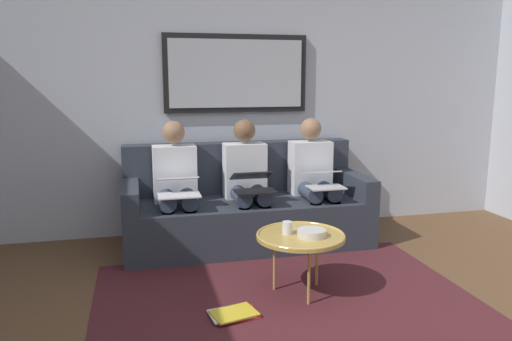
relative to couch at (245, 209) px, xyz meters
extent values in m
cube|color=#B7BCC6|center=(0.00, -0.48, 0.99)|extent=(6.00, 0.12, 2.60)
cube|color=#4C1E23|center=(0.00, 1.27, -0.31)|extent=(2.60, 1.80, 0.01)
cube|color=#2D333D|center=(0.00, 0.07, -0.10)|extent=(2.20, 0.90, 0.42)
cube|color=#2D333D|center=(0.00, -0.28, 0.35)|extent=(2.20, 0.20, 0.48)
cube|color=#2D333D|center=(-1.03, 0.07, 0.21)|extent=(0.14, 0.90, 0.20)
cube|color=#2D333D|center=(1.03, 0.07, 0.21)|extent=(0.14, 0.90, 0.20)
cube|color=black|center=(0.00, -0.39, 1.24)|extent=(1.39, 0.04, 0.74)
cube|color=#B2B7BC|center=(0.00, -0.37, 1.24)|extent=(1.29, 0.01, 0.64)
cylinder|color=tan|center=(-0.13, 1.22, 0.11)|extent=(0.62, 0.62, 0.03)
torus|color=tan|center=(-0.13, 1.22, 0.12)|extent=(0.62, 0.62, 0.02)
cylinder|color=#B28E42|center=(-0.13, 1.40, -0.11)|extent=(0.02, 0.02, 0.41)
cylinder|color=#B28E42|center=(-0.29, 1.12, -0.11)|extent=(0.02, 0.02, 0.41)
cylinder|color=#B28E42|center=(0.04, 1.12, -0.11)|extent=(0.02, 0.02, 0.41)
cylinder|color=silver|center=(-0.04, 1.18, 0.17)|extent=(0.07, 0.07, 0.09)
cylinder|color=beige|center=(-0.19, 1.27, 0.15)|extent=(0.20, 0.20, 0.05)
cube|color=silver|center=(-0.64, -0.03, 0.36)|extent=(0.38, 0.22, 0.50)
sphere|color=#997051|center=(-0.64, -0.03, 0.73)|extent=(0.20, 0.20, 0.20)
cylinder|color=#384256|center=(-0.73, 0.18, 0.18)|extent=(0.14, 0.42, 0.14)
cylinder|color=#384256|center=(-0.55, 0.18, 0.18)|extent=(0.14, 0.42, 0.14)
cylinder|color=#384256|center=(-0.73, 0.39, -0.10)|extent=(0.11, 0.11, 0.42)
cylinder|color=#384256|center=(-0.55, 0.39, -0.10)|extent=(0.11, 0.11, 0.42)
cube|color=silver|center=(-0.64, 0.39, 0.25)|extent=(0.32, 0.22, 0.01)
cube|color=silver|center=(-0.64, 0.26, 0.37)|extent=(0.32, 0.21, 0.05)
cube|color=#A5C6EA|center=(-0.64, 0.26, 0.37)|extent=(0.28, 0.19, 0.04)
cube|color=silver|center=(0.00, -0.03, 0.36)|extent=(0.38, 0.22, 0.50)
sphere|color=brown|center=(0.00, -0.03, 0.73)|extent=(0.20, 0.20, 0.20)
cylinder|color=#384256|center=(-0.09, 0.18, 0.18)|extent=(0.14, 0.42, 0.14)
cylinder|color=#384256|center=(0.09, 0.18, 0.18)|extent=(0.14, 0.42, 0.14)
cylinder|color=#384256|center=(-0.09, 0.39, -0.10)|extent=(0.11, 0.11, 0.42)
cylinder|color=#384256|center=(0.09, 0.39, -0.10)|extent=(0.11, 0.11, 0.42)
cube|color=black|center=(0.00, 0.39, 0.25)|extent=(0.35, 0.22, 0.01)
cube|color=black|center=(0.00, 0.23, 0.36)|extent=(0.35, 0.20, 0.10)
cube|color=#A5C6EA|center=(0.00, 0.24, 0.36)|extent=(0.31, 0.18, 0.08)
cube|color=silver|center=(0.64, -0.03, 0.36)|extent=(0.38, 0.22, 0.50)
sphere|color=#997051|center=(0.64, -0.03, 0.73)|extent=(0.20, 0.20, 0.20)
cylinder|color=#384256|center=(0.55, 0.18, 0.18)|extent=(0.14, 0.42, 0.14)
cylinder|color=#384256|center=(0.73, 0.18, 0.18)|extent=(0.14, 0.42, 0.14)
cylinder|color=#384256|center=(0.55, 0.39, -0.10)|extent=(0.11, 0.11, 0.42)
cylinder|color=#384256|center=(0.73, 0.39, -0.10)|extent=(0.11, 0.11, 0.42)
cube|color=white|center=(0.64, 0.39, 0.25)|extent=(0.34, 0.22, 0.01)
cube|color=white|center=(0.64, 0.25, 0.37)|extent=(0.34, 0.22, 0.06)
cube|color=#A5C6EA|center=(0.64, 0.26, 0.37)|extent=(0.31, 0.19, 0.05)
cube|color=red|center=(0.38, 1.45, -0.30)|extent=(0.30, 0.23, 0.01)
cube|color=white|center=(0.41, 1.45, -0.29)|extent=(0.30, 0.24, 0.01)
cube|color=yellow|center=(0.40, 1.47, -0.28)|extent=(0.32, 0.26, 0.01)
camera|label=1|loc=(0.95, 4.35, 1.20)|focal=34.69mm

